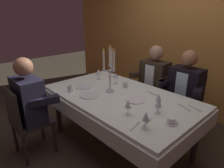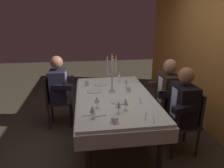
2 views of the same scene
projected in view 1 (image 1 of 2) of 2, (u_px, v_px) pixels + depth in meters
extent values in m
plane|color=#3C3428|center=(119.00, 144.00, 2.68)|extent=(12.00, 12.00, 0.00)
cube|color=#CE8A3F|center=(191.00, 35.00, 3.27)|extent=(6.00, 0.12, 2.70)
cube|color=white|center=(119.00, 96.00, 2.43)|extent=(1.90, 1.10, 0.04)
cube|color=white|center=(119.00, 104.00, 2.47)|extent=(1.94, 1.14, 0.18)
cylinder|color=#2B2624|center=(58.00, 111.00, 2.85)|extent=(0.07, 0.07, 0.70)
cylinder|color=#2B2624|center=(103.00, 95.00, 3.40)|extent=(0.07, 0.07, 0.70)
cylinder|color=#2B2624|center=(196.00, 137.00, 2.26)|extent=(0.07, 0.07, 0.70)
cylinder|color=silver|center=(110.00, 91.00, 2.52)|extent=(0.11, 0.11, 0.02)
cylinder|color=silver|center=(110.00, 80.00, 2.47)|extent=(0.02, 0.02, 0.28)
cylinder|color=silver|center=(110.00, 66.00, 2.41)|extent=(0.04, 0.04, 0.02)
cylinder|color=white|center=(110.00, 56.00, 2.36)|extent=(0.02, 0.02, 0.22)
ellipsoid|color=yellow|center=(110.00, 46.00, 2.32)|extent=(0.02, 0.02, 0.03)
cylinder|color=silver|center=(112.00, 71.00, 2.40)|extent=(0.08, 0.01, 0.01)
cylinder|color=silver|center=(114.00, 70.00, 2.37)|extent=(0.04, 0.04, 0.02)
cylinder|color=white|center=(114.00, 61.00, 2.33)|extent=(0.02, 0.02, 0.22)
ellipsoid|color=yellow|center=(114.00, 50.00, 2.28)|extent=(0.02, 0.02, 0.03)
cylinder|color=silver|center=(111.00, 70.00, 2.46)|extent=(0.05, 0.07, 0.01)
cylinder|color=silver|center=(112.00, 68.00, 2.49)|extent=(0.04, 0.04, 0.02)
cylinder|color=white|center=(112.00, 58.00, 2.45)|extent=(0.02, 0.02, 0.22)
ellipsoid|color=yellow|center=(112.00, 48.00, 2.40)|extent=(0.02, 0.02, 0.03)
cylinder|color=silver|center=(107.00, 71.00, 2.42)|extent=(0.05, 0.07, 0.01)
cylinder|color=silver|center=(104.00, 69.00, 2.40)|extent=(0.04, 0.04, 0.02)
cylinder|color=white|center=(104.00, 60.00, 2.36)|extent=(0.02, 0.02, 0.22)
ellipsoid|color=yellow|center=(104.00, 49.00, 2.32)|extent=(0.02, 0.02, 0.03)
cylinder|color=white|center=(84.00, 86.00, 2.69)|extent=(0.25, 0.25, 0.01)
cylinder|color=white|center=(90.00, 95.00, 2.39)|extent=(0.24, 0.24, 0.01)
cylinder|color=white|center=(135.00, 100.00, 2.27)|extent=(0.23, 0.23, 0.01)
cylinder|color=silver|center=(145.00, 128.00, 1.72)|extent=(0.06, 0.06, 0.00)
cylinder|color=silver|center=(145.00, 124.00, 1.71)|extent=(0.01, 0.01, 0.07)
cone|color=silver|center=(146.00, 116.00, 1.68)|extent=(0.07, 0.07, 0.08)
cylinder|color=#E0D172|center=(146.00, 119.00, 1.69)|extent=(0.04, 0.04, 0.03)
cylinder|color=silver|center=(98.00, 79.00, 2.97)|extent=(0.06, 0.06, 0.00)
cylinder|color=silver|center=(98.00, 77.00, 2.96)|extent=(0.01, 0.01, 0.07)
cone|color=silver|center=(98.00, 72.00, 2.93)|extent=(0.07, 0.07, 0.08)
cylinder|color=silver|center=(116.00, 83.00, 2.80)|extent=(0.06, 0.06, 0.00)
cylinder|color=silver|center=(116.00, 81.00, 2.79)|extent=(0.01, 0.01, 0.07)
cone|color=silver|center=(116.00, 76.00, 2.76)|extent=(0.07, 0.07, 0.08)
cylinder|color=silver|center=(158.00, 113.00, 1.99)|extent=(0.06, 0.06, 0.00)
cylinder|color=silver|center=(158.00, 109.00, 1.97)|extent=(0.01, 0.01, 0.07)
cone|color=silver|center=(159.00, 102.00, 1.94)|extent=(0.07, 0.07, 0.08)
cylinder|color=maroon|center=(158.00, 104.00, 1.95)|extent=(0.04, 0.04, 0.03)
cylinder|color=silver|center=(158.00, 107.00, 2.10)|extent=(0.06, 0.06, 0.00)
cylinder|color=silver|center=(158.00, 104.00, 2.09)|extent=(0.01, 0.01, 0.07)
cone|color=silver|center=(158.00, 97.00, 2.06)|extent=(0.07, 0.07, 0.08)
cylinder|color=maroon|center=(158.00, 99.00, 2.07)|extent=(0.04, 0.04, 0.03)
cylinder|color=silver|center=(128.00, 114.00, 1.96)|extent=(0.06, 0.06, 0.00)
cylinder|color=silver|center=(128.00, 111.00, 1.94)|extent=(0.01, 0.01, 0.07)
cone|color=silver|center=(128.00, 103.00, 1.92)|extent=(0.07, 0.07, 0.08)
cylinder|color=silver|center=(70.00, 89.00, 2.51)|extent=(0.06, 0.06, 0.08)
cylinder|color=silver|center=(125.00, 85.00, 2.64)|extent=(0.07, 0.07, 0.08)
cylinder|color=white|center=(171.00, 123.00, 1.80)|extent=(0.12, 0.12, 0.01)
cylinder|color=white|center=(171.00, 120.00, 1.79)|extent=(0.08, 0.08, 0.05)
torus|color=white|center=(176.00, 122.00, 1.75)|extent=(0.04, 0.01, 0.04)
cube|color=#B7B7BC|center=(153.00, 94.00, 2.45)|extent=(0.19, 0.05, 0.01)
cube|color=#B7B7BC|center=(184.00, 107.00, 2.10)|extent=(0.18, 0.08, 0.01)
cube|color=#B7B7BC|center=(195.00, 108.00, 2.08)|extent=(0.17, 0.07, 0.01)
cube|color=#B7B7BC|center=(135.00, 126.00, 1.75)|extent=(0.05, 0.17, 0.01)
cube|color=#B7B7BC|center=(147.00, 123.00, 1.81)|extent=(0.05, 0.17, 0.01)
cube|color=#B7B7BC|center=(113.00, 76.00, 3.10)|extent=(0.07, 0.19, 0.01)
cylinder|color=#2B2624|center=(55.00, 138.00, 2.47)|extent=(0.04, 0.04, 0.42)
cylinder|color=#2B2624|center=(42.00, 126.00, 2.72)|extent=(0.04, 0.04, 0.42)
cylinder|color=#2B2624|center=(26.00, 151.00, 2.24)|extent=(0.04, 0.04, 0.42)
cylinder|color=#2B2624|center=(15.00, 137.00, 2.49)|extent=(0.04, 0.04, 0.42)
cube|color=#2B2624|center=(32.00, 122.00, 2.40)|extent=(0.42, 0.42, 0.04)
cube|color=#2B2624|center=(12.00, 109.00, 2.19)|extent=(0.38, 0.04, 0.44)
cube|color=black|center=(29.00, 100.00, 2.30)|extent=(0.42, 0.26, 0.54)
cube|color=#8E95BA|center=(39.00, 95.00, 2.37)|extent=(0.16, 0.01, 0.40)
sphere|color=#9C6649|center=(23.00, 67.00, 2.16)|extent=(0.21, 0.21, 0.21)
cube|color=black|center=(45.00, 101.00, 2.19)|extent=(0.19, 0.34, 0.08)
cube|color=black|center=(29.00, 90.00, 2.50)|extent=(0.19, 0.34, 0.08)
cylinder|color=#2B2624|center=(137.00, 108.00, 3.25)|extent=(0.04, 0.04, 0.42)
cylinder|color=#2B2624|center=(154.00, 116.00, 3.00)|extent=(0.04, 0.04, 0.42)
cylinder|color=#2B2624|center=(150.00, 101.00, 3.48)|extent=(0.04, 0.04, 0.42)
cylinder|color=#2B2624|center=(167.00, 108.00, 3.23)|extent=(0.04, 0.04, 0.42)
cube|color=#2B2624|center=(153.00, 95.00, 3.16)|extent=(0.42, 0.42, 0.04)
cube|color=#2B2624|center=(161.00, 79.00, 3.20)|extent=(0.38, 0.04, 0.44)
cube|color=#30251B|center=(154.00, 78.00, 3.06)|extent=(0.42, 0.26, 0.54)
cube|color=white|center=(149.00, 78.00, 2.96)|extent=(0.16, 0.01, 0.40)
sphere|color=tan|center=(156.00, 52.00, 2.92)|extent=(0.21, 0.21, 0.21)
cube|color=#30251B|center=(139.00, 74.00, 3.14)|extent=(0.19, 0.34, 0.08)
cube|color=#30251B|center=(163.00, 81.00, 2.83)|extent=(0.19, 0.34, 0.08)
cylinder|color=#2B2624|center=(163.00, 120.00, 2.89)|extent=(0.04, 0.04, 0.42)
cylinder|color=#2B2624|center=(186.00, 130.00, 2.64)|extent=(0.04, 0.04, 0.42)
cylinder|color=#2B2624|center=(176.00, 112.00, 3.12)|extent=(0.04, 0.04, 0.42)
cylinder|color=#2B2624|center=(198.00, 120.00, 2.87)|extent=(0.04, 0.04, 0.42)
cube|color=#2B2624|center=(183.00, 106.00, 2.80)|extent=(0.42, 0.42, 0.04)
cube|color=#2B2624|center=(192.00, 87.00, 2.84)|extent=(0.38, 0.04, 0.44)
cube|color=black|center=(185.00, 87.00, 2.70)|extent=(0.42, 0.26, 0.54)
cube|color=#ADD0E6|center=(181.00, 87.00, 2.61)|extent=(0.16, 0.01, 0.40)
sphere|color=#A06A48|center=(190.00, 58.00, 2.56)|extent=(0.21, 0.21, 0.21)
cube|color=black|center=(168.00, 82.00, 2.78)|extent=(0.19, 0.34, 0.08)
cube|color=black|center=(198.00, 91.00, 2.47)|extent=(0.19, 0.34, 0.08)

